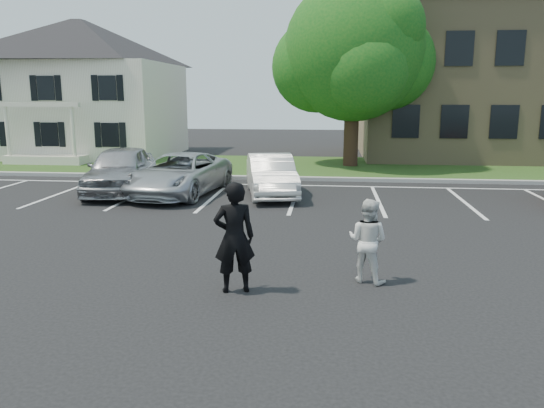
# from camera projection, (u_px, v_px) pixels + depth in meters

# --- Properties ---
(ground_plane) EXTENTS (90.00, 90.00, 0.00)m
(ground_plane) POSITION_uv_depth(u_px,v_px,m) (266.00, 278.00, 10.20)
(ground_plane) COLOR black
(ground_plane) RESTS_ON ground
(curb) EXTENTS (40.00, 0.30, 0.15)m
(curb) POSITION_uv_depth(u_px,v_px,m) (301.00, 179.00, 21.87)
(curb) COLOR gray
(curb) RESTS_ON ground
(grass_strip) EXTENTS (44.00, 8.00, 0.08)m
(grass_strip) POSITION_uv_depth(u_px,v_px,m) (306.00, 167.00, 25.77)
(grass_strip) COLOR #224313
(grass_strip) RESTS_ON ground
(stall_lines) EXTENTS (34.00, 5.36, 0.01)m
(stall_lines) POSITION_uv_depth(u_px,v_px,m) (336.00, 194.00, 18.77)
(stall_lines) COLOR silver
(stall_lines) RESTS_ON ground
(house) EXTENTS (10.30, 9.22, 7.60)m
(house) POSITION_uv_depth(u_px,v_px,m) (82.00, 88.00, 30.27)
(house) COLOR beige
(house) RESTS_ON ground
(tree) EXTENTS (7.80, 7.20, 8.80)m
(tree) POSITION_uv_depth(u_px,v_px,m) (355.00, 54.00, 24.96)
(tree) COLOR black
(tree) RESTS_ON ground
(man_black_suit) EXTENTS (0.83, 0.67, 2.00)m
(man_black_suit) POSITION_uv_depth(u_px,v_px,m) (234.00, 237.00, 9.32)
(man_black_suit) COLOR black
(man_black_suit) RESTS_ON ground
(man_white_shirt) EXTENTS (0.96, 0.88, 1.59)m
(man_white_shirt) POSITION_uv_depth(u_px,v_px,m) (368.00, 241.00, 9.87)
(man_white_shirt) COLOR silver
(man_white_shirt) RESTS_ON ground
(car_silver_west) EXTENTS (2.70, 5.16, 1.68)m
(car_silver_west) POSITION_uv_depth(u_px,v_px,m) (121.00, 170.00, 18.95)
(car_silver_west) COLOR #9F9FA3
(car_silver_west) RESTS_ON ground
(car_silver_minivan) EXTENTS (3.11, 5.51, 1.45)m
(car_silver_minivan) POSITION_uv_depth(u_px,v_px,m) (180.00, 174.00, 18.62)
(car_silver_minivan) COLOR #B3B6BA
(car_silver_minivan) RESTS_ON ground
(car_white_sedan) EXTENTS (2.38, 4.53, 1.42)m
(car_white_sedan) POSITION_uv_depth(u_px,v_px,m) (271.00, 175.00, 18.47)
(car_white_sedan) COLOR silver
(car_white_sedan) RESTS_ON ground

